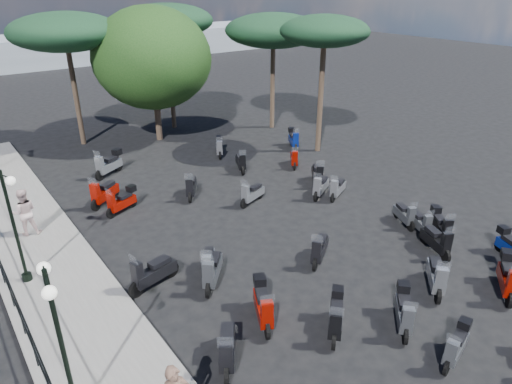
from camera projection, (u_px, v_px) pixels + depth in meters
ground at (275, 254)px, 15.69m from camera, size 120.00×120.00×0.00m
sidewalk at (54, 277)px, 14.33m from camera, size 3.00×30.00×0.15m
railing at (4, 273)px, 13.13m from camera, size 0.04×26.04×1.10m
lamp_post_0 at (60, 338)px, 8.83m from camera, size 0.37×1.09×3.72m
lamp_post_1 at (13, 220)px, 13.21m from camera, size 0.57×1.02×3.66m
pedestrian_far at (24, 212)px, 16.28m from camera, size 1.00×0.86×1.77m
scooter_1 at (227, 349)px, 11.02m from camera, size 1.12×1.50×1.40m
scooter_2 at (336, 317)px, 12.03m from camera, size 1.34×1.23×1.32m
scooter_3 at (152, 273)px, 13.80m from camera, size 1.82×0.71×1.47m
scooter_4 at (122, 202)px, 18.30m from camera, size 1.52×0.81×1.27m
scooter_5 at (104, 193)px, 18.94m from camera, size 1.56×1.15×1.45m
scooter_6 at (456, 346)px, 11.14m from camera, size 1.47×0.64×1.19m
scooter_7 at (263, 306)px, 12.39m from camera, size 1.01×1.61×1.39m
scooter_8 at (212, 271)px, 13.92m from camera, size 1.31×1.41×1.44m
scooter_9 at (209, 263)px, 14.43m from camera, size 1.02×1.33×1.25m
scooter_10 at (191, 187)px, 19.61m from camera, size 1.06×1.42×1.32m
scooter_11 at (109, 164)px, 21.75m from camera, size 1.68×1.09×1.47m
scooter_13 at (404, 312)px, 12.21m from camera, size 1.33×1.26×1.33m
scooter_14 at (319, 249)px, 15.10m from camera, size 1.44×1.05×1.34m
scooter_15 at (252, 194)px, 19.03m from camera, size 1.56×0.73×1.28m
scooter_16 at (241, 162)px, 22.30m from camera, size 0.85×1.49×1.28m
scooter_17 at (219, 147)px, 24.25m from camera, size 0.93×1.39×1.23m
scooter_18 at (508, 278)px, 13.52m from camera, size 1.57×1.20×1.44m
scooter_19 at (441, 225)px, 16.52m from camera, size 1.06×1.40×1.28m
scooter_20 at (436, 276)px, 13.66m from camera, size 1.43×1.29×1.44m
scooter_21 at (320, 187)px, 19.68m from camera, size 1.50×0.92×1.31m
scooter_22 at (318, 175)px, 20.80m from camera, size 1.13×1.49×1.40m
scooter_23 at (294, 159)px, 22.83m from camera, size 1.01×1.27×1.21m
scooter_26 at (437, 241)px, 15.55m from camera, size 0.87×1.61×1.36m
scooter_27 at (405, 215)px, 17.40m from camera, size 0.79×1.41×1.20m
scooter_28 at (337, 189)px, 19.55m from camera, size 1.44×0.81×1.23m
scooter_29 at (293, 140)px, 25.31m from camera, size 0.97×1.50×1.31m
scooter_30 at (420, 223)px, 16.83m from camera, size 0.79×1.41×1.20m
broadleaf_tree at (152, 58)px, 24.95m from camera, size 6.50×6.50×7.41m
pine_0 at (166, 21)px, 26.43m from camera, size 5.47×5.47×7.36m
pine_1 at (273, 31)px, 26.64m from camera, size 5.69×5.69×6.86m
pine_2 at (65, 32)px, 23.61m from camera, size 5.74×5.74×7.11m
pine_3 at (325, 32)px, 22.52m from camera, size 4.48×4.48×7.05m
distant_hills at (7, 53)px, 47.77m from camera, size 70.00×8.00×3.00m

